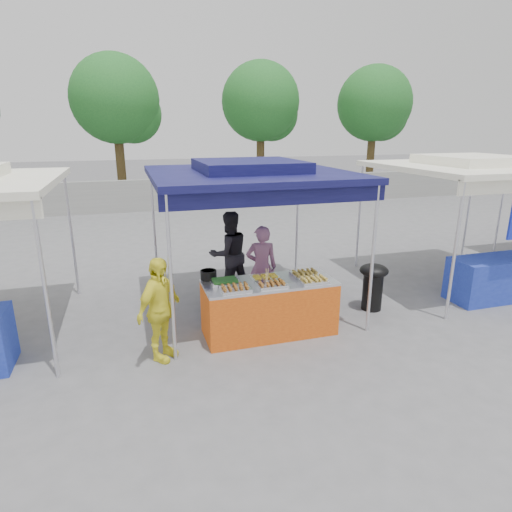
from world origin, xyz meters
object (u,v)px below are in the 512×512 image
object	(u,v)px
vendor_table	(269,307)
wok_burner	(373,283)
helper_man	(229,254)
customer_person	(160,310)
vendor_woman	(261,267)
cooking_pot	(209,275)

from	to	relation	value
vendor_table	wok_burner	distance (m)	2.05
helper_man	customer_person	bearing A→B (deg)	43.15
wok_burner	vendor_woman	size ratio (longest dim) A/B	0.56
vendor_woman	vendor_table	bearing A→B (deg)	91.32
wok_burner	vendor_woman	bearing A→B (deg)	135.82
wok_burner	helper_man	world-z (taller)	helper_man
helper_man	customer_person	xyz separation A→B (m)	(-1.46, -2.05, -0.08)
cooking_pot	helper_man	bearing A→B (deg)	64.61
cooking_pot	vendor_woman	bearing A→B (deg)	30.61
helper_man	wok_burner	bearing A→B (deg)	136.48
vendor_table	wok_burner	world-z (taller)	vendor_table
vendor_table	customer_person	distance (m)	1.72
customer_person	wok_burner	bearing A→B (deg)	-38.47
wok_burner	vendor_woman	world-z (taller)	vendor_woman
vendor_table	vendor_woman	bearing A→B (deg)	79.29
cooking_pot	vendor_woman	world-z (taller)	vendor_woman
vendor_table	cooking_pot	xyz separation A→B (m)	(-0.86, 0.36, 0.50)
helper_man	customer_person	world-z (taller)	helper_man
helper_man	vendor_table	bearing A→B (deg)	85.54
vendor_woman	helper_man	distance (m)	0.85
wok_burner	cooking_pot	bearing A→B (deg)	154.72
vendor_table	helper_man	xyz separation A→B (m)	(-0.21, 1.73, 0.39)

